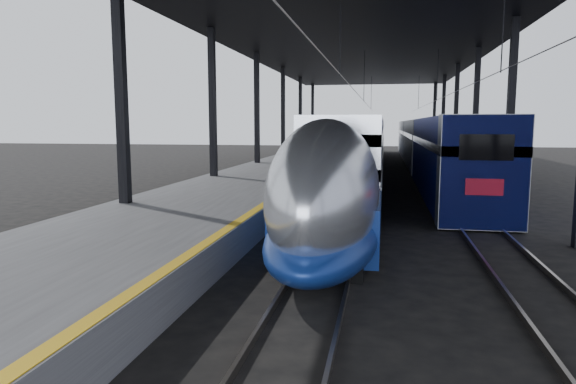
# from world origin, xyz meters

# --- Properties ---
(ground) EXTENTS (160.00, 160.00, 0.00)m
(ground) POSITION_xyz_m (0.00, 0.00, 0.00)
(ground) COLOR black
(ground) RESTS_ON ground
(platform) EXTENTS (6.00, 80.00, 1.00)m
(platform) POSITION_xyz_m (-3.50, 20.00, 0.50)
(platform) COLOR #4C4C4F
(platform) RESTS_ON ground
(yellow_strip) EXTENTS (0.30, 80.00, 0.01)m
(yellow_strip) POSITION_xyz_m (-0.70, 20.00, 1.00)
(yellow_strip) COLOR gold
(yellow_strip) RESTS_ON platform
(rails) EXTENTS (6.52, 80.00, 0.16)m
(rails) POSITION_xyz_m (4.50, 20.00, 0.08)
(rails) COLOR slate
(rails) RESTS_ON ground
(canopy) EXTENTS (18.00, 75.00, 9.47)m
(canopy) POSITION_xyz_m (1.90, 20.00, 9.12)
(canopy) COLOR black
(canopy) RESTS_ON ground
(tgv_train) EXTENTS (2.90, 65.20, 4.16)m
(tgv_train) POSITION_xyz_m (2.00, 28.74, 1.94)
(tgv_train) COLOR silver
(tgv_train) RESTS_ON ground
(second_train) EXTENTS (3.06, 56.05, 4.21)m
(second_train) POSITION_xyz_m (7.00, 34.00, 2.14)
(second_train) COLOR navy
(second_train) RESTS_ON ground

